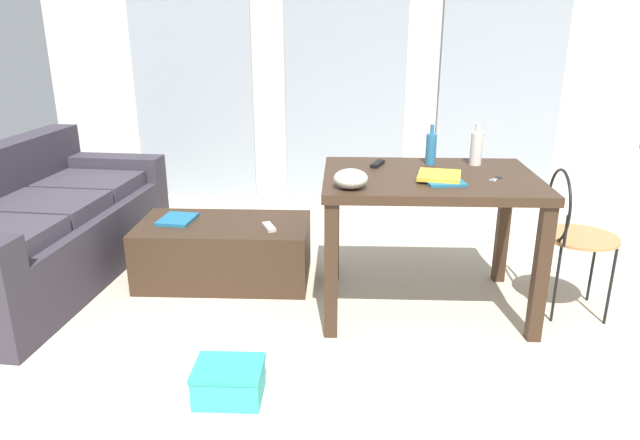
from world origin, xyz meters
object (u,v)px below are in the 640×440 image
wire_chair (570,225)px  coffee_table (225,251)px  scissors (496,178)px  bowl (351,179)px  shoebox (229,381)px  tv_remote_on_table (378,164)px  tv_remote_primary (269,227)px  bottle_far (476,148)px  magazine (177,219)px  craft_table (429,195)px  couch (36,231)px  book_stack (440,177)px  bottle_near (431,148)px

wire_chair → coffee_table: bearing=170.2°
scissors → bowl: bearing=-164.7°
wire_chair → bowl: bearing=-168.2°
coffee_table → shoebox: 1.27m
coffee_table → scissors: (1.57, -0.39, 0.60)m
scissors → coffee_table: bearing=166.2°
bowl → tv_remote_on_table: (0.16, 0.49, -0.04)m
tv_remote_primary → bowl: bearing=-68.9°
coffee_table → tv_remote_primary: (0.30, -0.09, 0.20)m
bottle_far → magazine: size_ratio=0.99×
tv_remote_primary → shoebox: (-0.04, -1.15, -0.31)m
wire_chair → craft_table: bearing=177.8°
couch → book_stack: couch is taller
bottle_far → bowl: 0.91m
coffee_table → bottle_far: bearing=-2.5°
wire_chair → magazine: bearing=170.8°
tv_remote_primary → craft_table: bearing=-36.3°
bottle_near → shoebox: (-1.00, -1.18, -0.80)m
tv_remote_on_table → shoebox: (-0.69, -1.13, -0.72)m
wire_chair → shoebox: bearing=-152.8°
coffee_table → craft_table: bearing=-14.4°
couch → book_stack: 2.55m
couch → bowl: 2.14m
coffee_table → shoebox: coffee_table is taller
couch → tv_remote_on_table: size_ratio=12.94×
book_stack → magazine: book_stack is taller
bottle_far → tv_remote_on_table: size_ratio=1.51×
coffee_table → magazine: (-0.30, 0.03, 0.20)m
couch → bottle_far: (2.72, -0.05, 0.57)m
craft_table → scissors: scissors is taller
couch → craft_table: bearing=-7.1°
tv_remote_primary → shoebox: bearing=-114.8°
wire_chair → tv_remote_on_table: size_ratio=5.27×
bottle_near → bowl: (-0.47, -0.54, -0.04)m
scissors → tv_remote_primary: bearing=166.8°
bowl → tv_remote_primary: size_ratio=1.14×
couch → bottle_near: (2.46, -0.05, 0.57)m
book_stack → bottle_near: bearing=90.5°
bowl → bottle_far: bearing=36.1°
bottle_far → tv_remote_primary: bottle_far is taller
tv_remote_on_table → shoebox: bearing=-100.8°
tv_remote_on_table → couch: bearing=-162.0°
couch → craft_table: couch is taller
couch → coffee_table: size_ratio=1.92×
tv_remote_on_table → shoebox: 1.51m
couch → scissors: 2.84m
bowl → shoebox: 1.13m
couch → coffee_table: 1.21m
wire_chair → bowl: 1.28m
wire_chair → bottle_far: size_ratio=3.48×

